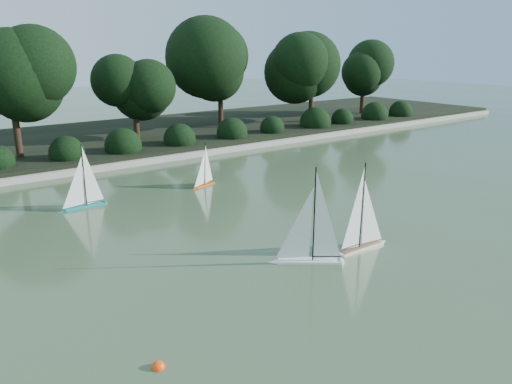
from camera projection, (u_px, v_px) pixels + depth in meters
ground at (362, 262)px, 8.51m from camera, size 80.00×80.00×0.00m
pond_coping at (140, 162)px, 15.39m from camera, size 40.00×0.35×0.18m
far_bank at (94, 141)px, 18.44m from camera, size 40.00×8.00×0.30m
tree_line at (139, 72)px, 17.25m from camera, size 26.31×3.93×4.39m
shrub_hedge at (127, 146)px, 15.98m from camera, size 29.10×1.10×1.10m
sailboat_white_a at (304, 247)px, 8.39m from camera, size 1.13×0.94×1.79m
sailboat_white_b at (365, 234)px, 9.01m from camera, size 1.26×0.21×1.72m
sailboat_orange at (202, 179)px, 12.98m from camera, size 0.87×0.42×1.22m
sailboat_teal at (80, 198)px, 11.23m from camera, size 1.14×0.23×1.56m
race_buoy at (158, 368)px, 5.71m from camera, size 0.17×0.17×0.17m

